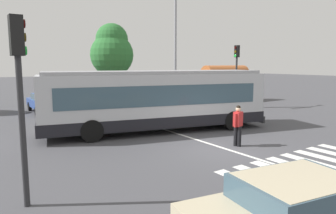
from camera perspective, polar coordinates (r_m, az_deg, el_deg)
The scene contains 14 objects.
ground_plane at distance 13.06m, azimuth 9.50°, elevation -7.40°, with size 160.00×160.00×0.00m, color #47474C.
city_transit_bus at distance 15.86m, azimuth -2.17°, elevation 1.25°, with size 11.65×5.09×3.06m.
pedestrian_crossing_street at distance 13.32m, azimuth 12.55°, elevation -2.90°, with size 0.56×0.37×1.72m.
foreground_sedan at distance 6.62m, azimuth 22.67°, elevation -16.39°, with size 4.72×2.48×1.35m.
parked_car_blue at distance 23.70m, azimuth -21.31°, elevation 0.92°, with size 1.94×4.54×1.35m.
parked_car_champagne at distance 24.47m, azimuth -15.42°, elevation 1.38°, with size 1.88×4.51×1.35m.
parked_car_red at distance 25.78m, azimuth -9.49°, elevation 1.88°, with size 1.90×4.51×1.35m.
traffic_light_near_corner at distance 7.98m, azimuth -25.31°, elevation 4.31°, with size 0.33×0.32×4.49m.
traffic_light_far_corner at distance 24.71m, azimuth 12.31°, elevation 7.22°, with size 0.33×0.32×4.79m.
bus_stop_shelter at distance 29.01m, azimuth 10.31°, elevation 5.79°, with size 4.68×1.54×3.25m.
twin_arm_street_lamp at distance 24.12m, azimuth 1.34°, elevation 12.60°, with size 4.10×0.32×8.79m.
background_tree_right at distance 31.72m, azimuth -10.14°, elevation 10.06°, with size 4.21×4.21×7.31m.
crosswalk_painted_stripes at distance 11.81m, azimuth 24.39°, elevation -9.64°, with size 6.27×2.73×0.01m.
lane_center_line at distance 14.59m, azimuth 4.41°, elevation -5.67°, with size 0.16×24.00×0.01m, color silver.
Camera 1 is at (-8.70, -9.12, 3.42)m, focal length 33.63 mm.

